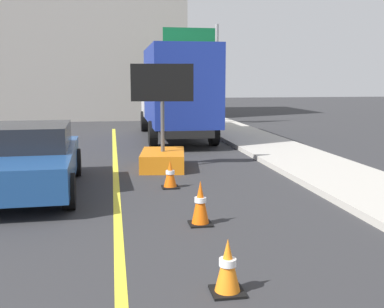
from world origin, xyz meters
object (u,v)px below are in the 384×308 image
(pickup_car, at_px, (27,158))
(arrow_board_trailer, at_px, (163,150))
(box_truck, at_px, (176,91))
(traffic_cone_mid_lane, at_px, (228,267))
(traffic_cone_far_lane, at_px, (200,203))
(traffic_cone_curbside, at_px, (170,174))
(highway_guide_sign, at_px, (201,56))

(pickup_car, bearing_deg, arrow_board_trailer, 34.69)
(arrow_board_trailer, bearing_deg, pickup_car, -145.31)
(box_truck, bearing_deg, traffic_cone_mid_lane, -95.31)
(traffic_cone_far_lane, bearing_deg, pickup_car, 137.55)
(box_truck, distance_m, traffic_cone_curbside, 8.60)
(arrow_board_trailer, xyz_separation_m, traffic_cone_far_lane, (0.08, -4.93, -0.13))
(arrow_board_trailer, xyz_separation_m, traffic_cone_mid_lane, (-0.08, -7.40, -0.18))
(box_truck, bearing_deg, traffic_cone_curbside, -98.55)
(traffic_cone_mid_lane, height_order, traffic_cone_far_lane, traffic_cone_far_lane)
(highway_guide_sign, bearing_deg, traffic_cone_mid_lane, -99.78)
(box_truck, xyz_separation_m, traffic_cone_far_lane, (-1.10, -11.03, -1.51))
(box_truck, height_order, traffic_cone_mid_lane, box_truck)
(arrow_board_trailer, relative_size, traffic_cone_mid_lane, 4.37)
(pickup_car, height_order, highway_guide_sign, highway_guide_sign)
(box_truck, distance_m, pickup_car, 9.28)
(pickup_car, bearing_deg, highway_guide_sign, 65.35)
(pickup_car, distance_m, traffic_cone_far_lane, 4.22)
(pickup_car, relative_size, traffic_cone_mid_lane, 7.57)
(pickup_car, xyz_separation_m, traffic_cone_far_lane, (3.10, -2.84, -0.34))
(traffic_cone_curbside, bearing_deg, traffic_cone_far_lane, -86.55)
(arrow_board_trailer, distance_m, traffic_cone_mid_lane, 7.40)
(arrow_board_trailer, bearing_deg, traffic_cone_curbside, -92.10)
(highway_guide_sign, height_order, traffic_cone_far_lane, highway_guide_sign)
(traffic_cone_mid_lane, relative_size, traffic_cone_curbside, 1.03)
(traffic_cone_far_lane, distance_m, traffic_cone_curbside, 2.68)
(pickup_car, distance_m, traffic_cone_mid_lane, 6.08)
(traffic_cone_far_lane, bearing_deg, box_truck, 84.33)
(pickup_car, xyz_separation_m, highway_guide_sign, (6.18, 13.47, 2.73))
(highway_guide_sign, bearing_deg, traffic_cone_far_lane, -100.68)
(arrow_board_trailer, bearing_deg, box_truck, 79.11)
(box_truck, relative_size, traffic_cone_curbside, 13.09)
(traffic_cone_mid_lane, distance_m, traffic_cone_curbside, 5.14)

